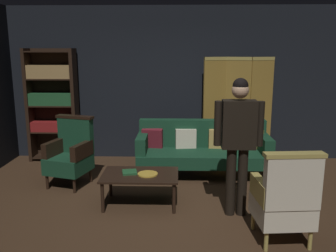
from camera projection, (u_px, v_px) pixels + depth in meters
ground_plane at (166, 212)px, 4.54m from camera, size 10.00×10.00×0.00m
back_wall at (171, 84)px, 6.65m from camera, size 7.20×0.10×2.80m
folding_screen at (237, 108)px, 6.52m from camera, size 1.28×0.25×1.90m
bookshelf at (53, 102)px, 6.52m from camera, size 0.90×0.32×2.05m
velvet_couch at (203, 147)px, 5.86m from camera, size 2.12×0.78×0.88m
coffee_table at (140, 177)px, 4.71m from camera, size 1.00×0.64×0.42m
armchair_gilt_accent at (285, 199)px, 3.74m from camera, size 0.63×0.62×1.04m
armchair_wing_left at (71, 153)px, 5.40m from camera, size 0.72×0.72×1.04m
standing_figure at (238, 135)px, 4.28m from camera, size 0.59×0.23×1.70m
book_green_cloth at (130, 172)px, 4.73m from camera, size 0.22×0.23×0.03m
brass_tray at (148, 174)px, 4.68m from camera, size 0.26×0.26×0.02m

